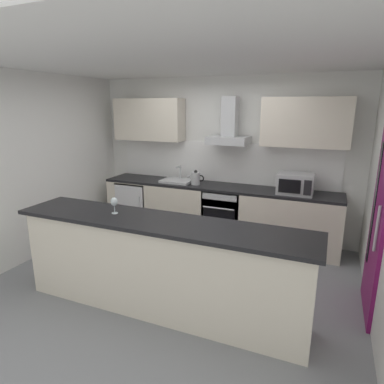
% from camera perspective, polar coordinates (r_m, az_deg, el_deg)
% --- Properties ---
extents(ground, '(5.36, 4.47, 0.02)m').
position_cam_1_polar(ground, '(4.44, -2.24, -14.38)').
color(ground, gray).
extents(ceiling, '(5.36, 4.47, 0.02)m').
position_cam_1_polar(ceiling, '(3.92, -2.65, 21.46)').
color(ceiling, white).
extents(wall_back, '(5.36, 0.12, 2.60)m').
position_cam_1_polar(wall_back, '(5.62, 5.44, 5.92)').
color(wall_back, white).
rests_on(wall_back, ground).
extents(wall_left, '(0.12, 4.47, 2.60)m').
position_cam_1_polar(wall_left, '(5.32, -24.86, 4.14)').
color(wall_left, white).
rests_on(wall_left, ground).
extents(backsplash_tile, '(3.71, 0.02, 0.66)m').
position_cam_1_polar(backsplash_tile, '(5.57, 5.20, 5.11)').
color(backsplash_tile, white).
extents(counter_back, '(3.84, 0.60, 0.90)m').
position_cam_1_polar(counter_back, '(5.47, 4.02, -3.47)').
color(counter_back, beige).
rests_on(counter_back, ground).
extents(counter_island, '(3.18, 0.64, 1.01)m').
position_cam_1_polar(counter_island, '(3.59, -5.56, -12.47)').
color(counter_island, beige).
rests_on(counter_island, ground).
extents(upper_cabinets, '(3.78, 0.32, 0.70)m').
position_cam_1_polar(upper_cabinets, '(5.35, 4.84, 12.06)').
color(upper_cabinets, beige).
extents(side_door, '(0.08, 0.85, 2.05)m').
position_cam_1_polar(side_door, '(3.84, 29.32, -4.19)').
color(side_door, '#7A1456').
rests_on(side_door, ground).
extents(oven, '(0.60, 0.62, 0.80)m').
position_cam_1_polar(oven, '(5.39, 5.58, -3.65)').
color(oven, slate).
rests_on(oven, ground).
extents(refrigerator, '(0.58, 0.60, 0.85)m').
position_cam_1_polar(refrigerator, '(6.06, -9.23, -2.07)').
color(refrigerator, white).
rests_on(refrigerator, ground).
extents(microwave, '(0.50, 0.38, 0.30)m').
position_cam_1_polar(microwave, '(5.01, 17.30, 1.34)').
color(microwave, '#B7BABC').
rests_on(microwave, counter_back).
extents(sink, '(0.50, 0.40, 0.26)m').
position_cam_1_polar(sink, '(5.57, -2.53, 2.00)').
color(sink, silver).
rests_on(sink, counter_back).
extents(kettle, '(0.29, 0.15, 0.24)m').
position_cam_1_polar(kettle, '(5.38, 0.64, 2.39)').
color(kettle, '#B7BABC').
rests_on(kettle, counter_back).
extents(range_hood, '(0.62, 0.45, 0.72)m').
position_cam_1_polar(range_hood, '(5.26, 6.38, 10.64)').
color(range_hood, '#B7BABC').
extents(wine_glass, '(0.08, 0.08, 0.18)m').
position_cam_1_polar(wine_glass, '(3.65, -13.20, -1.75)').
color(wine_glass, silver).
rests_on(wine_glass, counter_island).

